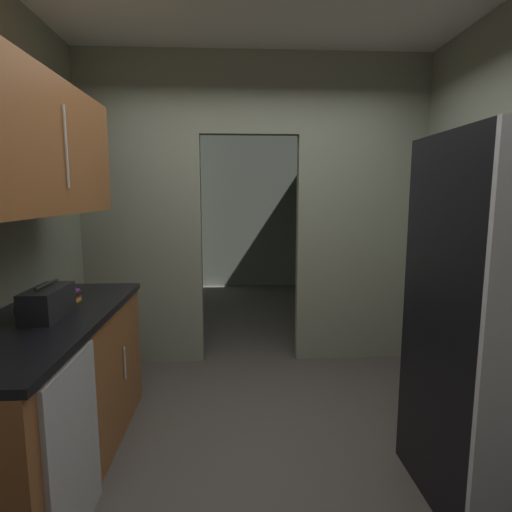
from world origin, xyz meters
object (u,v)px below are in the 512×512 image
at_px(book_stack, 68,297).
at_px(boombox, 47,303).
at_px(dishwasher, 75,452).
at_px(refrigerator, 506,325).

bearing_deg(book_stack, boombox, -87.88).
bearing_deg(boombox, book_stack, 92.12).
bearing_deg(dishwasher, book_stack, 110.91).
height_order(dishwasher, boombox, boombox).
bearing_deg(boombox, dishwasher, -58.95).
height_order(refrigerator, boombox, refrigerator).
distance_m(dishwasher, book_stack, 1.00).
xyz_separation_m(dishwasher, boombox, (-0.29, 0.48, 0.57)).
xyz_separation_m(refrigerator, boombox, (-2.35, 0.34, 0.06)).
bearing_deg(dishwasher, boombox, 121.05).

